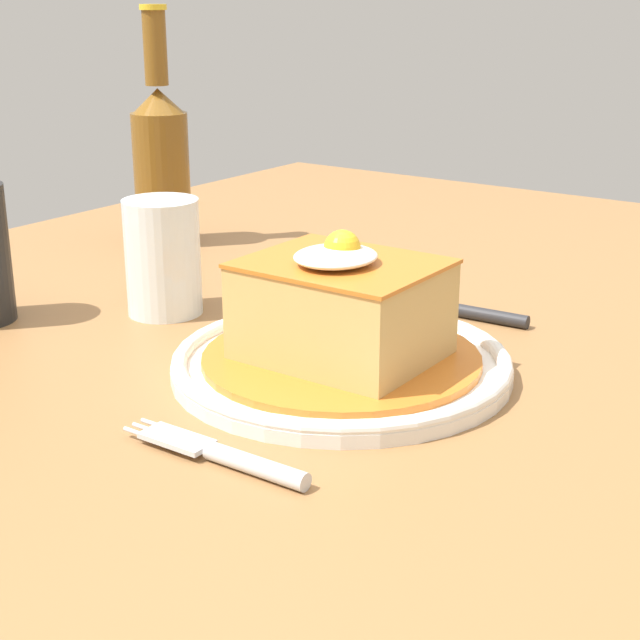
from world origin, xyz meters
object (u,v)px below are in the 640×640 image
(main_plate, at_px, (341,363))
(knife, at_px, (463,311))
(beer_bottle_amber_far, at_px, (161,158))
(fork, at_px, (229,457))
(drinking_glass, at_px, (163,265))

(main_plate, relative_size, knife, 1.57)
(beer_bottle_amber_far, bearing_deg, fork, -132.26)
(knife, bearing_deg, drinking_glass, 122.16)
(fork, xyz_separation_m, beer_bottle_amber_far, (0.39, 0.43, 0.09))
(drinking_glass, bearing_deg, beer_bottle_amber_far, 43.89)
(knife, xyz_separation_m, beer_bottle_amber_far, (0.05, 0.41, 0.09))
(main_plate, height_order, fork, main_plate)
(drinking_glass, bearing_deg, main_plate, -98.39)
(main_plate, bearing_deg, fork, -170.55)
(main_plate, bearing_deg, beer_bottle_amber_far, 60.90)
(fork, relative_size, beer_bottle_amber_far, 0.53)
(knife, distance_m, beer_bottle_amber_far, 0.42)
(main_plate, distance_m, drinking_glass, 0.22)
(beer_bottle_amber_far, xyz_separation_m, drinking_glass, (-0.19, -0.18, -0.05))
(knife, bearing_deg, main_plate, 175.49)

